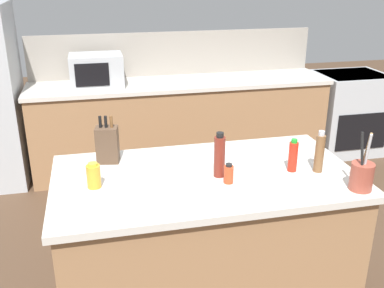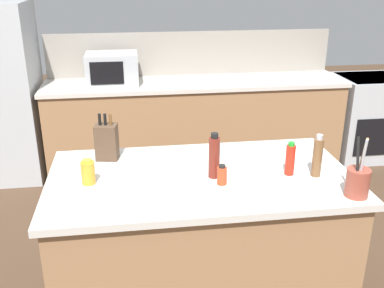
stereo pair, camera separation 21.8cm
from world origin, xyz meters
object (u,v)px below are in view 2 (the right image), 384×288
object	(u,v)px
knife_block	(107,142)
spice_jar_paprika	(222,175)
utensil_crock	(358,181)
pepper_grinder	(317,157)
vinegar_bottle	(214,157)
range_oven	(368,117)
hot_sauce_bottle	(290,159)
microwave	(112,69)
honey_jar	(88,172)

from	to	relation	value
knife_block	spice_jar_paprika	xyz separation A→B (m)	(0.63, -0.43, -0.06)
utensil_crock	pepper_grinder	world-z (taller)	utensil_crock
pepper_grinder	vinegar_bottle	distance (m)	0.58
range_oven	hot_sauce_bottle	bearing A→B (deg)	-128.00
knife_block	utensil_crock	size ratio (longest dim) A/B	0.91
range_oven	hot_sauce_bottle	xyz separation A→B (m)	(-1.77, -2.26, 0.56)
hot_sauce_bottle	knife_block	bearing A→B (deg)	160.36
utensil_crock	hot_sauce_bottle	xyz separation A→B (m)	(-0.25, 0.30, 0.01)
utensil_crock	vinegar_bottle	bearing A→B (deg)	154.74
knife_block	pepper_grinder	bearing A→B (deg)	-8.87
vinegar_bottle	utensil_crock	bearing A→B (deg)	-25.26
knife_block	spice_jar_paprika	distance (m)	0.76
knife_block	pepper_grinder	world-z (taller)	knife_block
range_oven	knife_block	bearing A→B (deg)	-145.89
microwave	knife_block	xyz separation A→B (m)	(0.01, -1.89, -0.04)
knife_block	honey_jar	size ratio (longest dim) A/B	2.04
spice_jar_paprika	knife_block	bearing A→B (deg)	145.22
honey_jar	pepper_grinder	world-z (taller)	pepper_grinder
pepper_grinder	range_oven	bearing A→B (deg)	54.77
pepper_grinder	utensil_crock	bearing A→B (deg)	-66.44
utensil_crock	spice_jar_paprika	world-z (taller)	utensil_crock
knife_block	pepper_grinder	size ratio (longest dim) A/B	1.17
range_oven	honey_jar	xyz separation A→B (m)	(-2.89, -2.22, 0.54)
knife_block	honey_jar	xyz separation A→B (m)	(-0.09, -0.33, -0.05)
microwave	vinegar_bottle	world-z (taller)	microwave
range_oven	microwave	xyz separation A→B (m)	(-2.81, 0.00, 0.63)
range_oven	spice_jar_paprika	xyz separation A→B (m)	(-2.17, -2.33, 0.53)
microwave	utensil_crock	bearing A→B (deg)	-63.19
utensil_crock	hot_sauce_bottle	size ratio (longest dim) A/B	1.64
microwave	pepper_grinder	size ratio (longest dim) A/B	2.05
microwave	hot_sauce_bottle	bearing A→B (deg)	-65.34
hot_sauce_bottle	honey_jar	bearing A→B (deg)	177.90
range_oven	honey_jar	bearing A→B (deg)	-142.44
microwave	vinegar_bottle	size ratio (longest dim) A/B	1.94
range_oven	honey_jar	world-z (taller)	honey_jar
knife_block	vinegar_bottle	distance (m)	0.69
hot_sauce_bottle	vinegar_bottle	distance (m)	0.43
microwave	pepper_grinder	distance (m)	2.59
knife_block	hot_sauce_bottle	xyz separation A→B (m)	(1.03, -0.37, -0.02)
range_oven	hot_sauce_bottle	distance (m)	2.92
utensil_crock	spice_jar_paprika	bearing A→B (deg)	160.76
microwave	utensil_crock	distance (m)	2.87
spice_jar_paprika	hot_sauce_bottle	distance (m)	0.41
utensil_crock	pepper_grinder	bearing A→B (deg)	113.56
spice_jar_paprika	pepper_grinder	bearing A→B (deg)	2.88
knife_block	range_oven	bearing A→B (deg)	44.39
microwave	pepper_grinder	bearing A→B (deg)	-62.84
range_oven	knife_block	world-z (taller)	knife_block
microwave	utensil_crock	xyz separation A→B (m)	(1.29, -2.56, -0.07)
honey_jar	pepper_grinder	size ratio (longest dim) A/B	0.57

